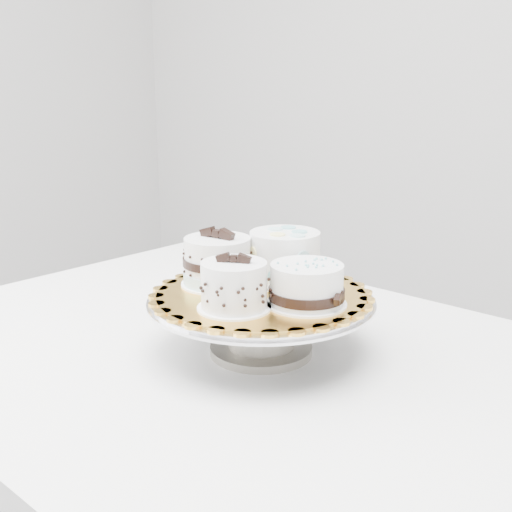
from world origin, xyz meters
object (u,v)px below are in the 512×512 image
Objects in this scene: cake_stand at (261,314)px; cake_swirl at (234,287)px; cake_banded at (218,263)px; cake_dots at (285,256)px; cake_board at (261,294)px; cake_ribbon at (307,286)px; table at (255,402)px.

cake_stand is 0.10m from cake_swirl.
cake_banded is 0.10m from cake_dots.
cake_board is 2.39× the size of cake_ribbon.
table is 0.22m from cake_ribbon.
cake_stand is at bearing 156.67° from cake_ribbon.
cake_swirl is 1.04× the size of cake_banded.
cake_swirl is (0.01, -0.08, 0.06)m from cake_stand.
cake_dots is at bearing 92.95° from cake_board.
cake_dots is at bearing 92.95° from cake_stand.
table is 10.18× the size of cake_ribbon.
cake_board is (0.00, 0.00, 0.03)m from cake_stand.
cake_banded reaches higher than table.
cake_swirl is at bearing -83.85° from cake_board.
cake_banded is 0.88× the size of cake_ribbon.
cake_swirl is at bearing -83.85° from cake_stand.
cake_swirl reaches higher than cake_board.
table is 11.13× the size of cake_swirl.
cake_dots is at bearing 98.51° from table.
cake_dots is at bearing 119.76° from cake_ribbon.
cake_banded is at bearing -176.61° from cake_board.
cake_swirl is 0.91× the size of cake_ribbon.
table is at bearing 166.56° from cake_ribbon.
cake_board is 0.08m from cake_swirl.
cake_board is 0.08m from cake_dots.
cake_stand is at bearing 2.49° from cake_banded.
cake_board reaches higher than table.
cake_banded is 0.87× the size of cake_dots.
cake_ribbon is at bearing -4.50° from cake_board.
cake_board is at bearing 90.66° from table.
cake_banded is at bearing 117.08° from cake_swirl.
cake_board is at bearing -81.52° from cake_dots.
cake_board is 2.37× the size of cake_dots.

